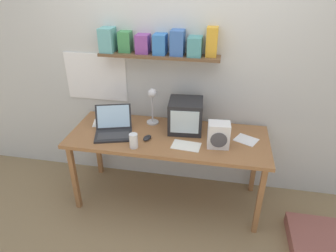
% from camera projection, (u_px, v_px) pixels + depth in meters
% --- Properties ---
extents(ground_plane, '(12.00, 12.00, 0.00)m').
position_uv_depth(ground_plane, '(168.00, 198.00, 3.14)').
color(ground_plane, '#8D7451').
extents(back_wall, '(5.60, 0.24, 2.60)m').
position_uv_depth(back_wall, '(175.00, 65.00, 2.87)').
color(back_wall, silver).
rests_on(back_wall, ground_plane).
extents(corner_desk, '(1.84, 0.71, 0.76)m').
position_uv_depth(corner_desk, '(168.00, 141.00, 2.81)').
color(corner_desk, '#97633A').
rests_on(corner_desk, ground_plane).
extents(crt_monitor, '(0.33, 0.32, 0.30)m').
position_uv_depth(crt_monitor, '(186.00, 116.00, 2.81)').
color(crt_monitor, '#232326').
rests_on(crt_monitor, corner_desk).
extents(laptop, '(0.42, 0.41, 0.23)m').
position_uv_depth(laptop, '(113.00, 127.00, 2.80)').
color(laptop, '#232326').
rests_on(laptop, corner_desk).
extents(desk_lamp, '(0.12, 0.15, 0.38)m').
position_uv_depth(desk_lamp, '(152.00, 102.00, 2.86)').
color(desk_lamp, silver).
rests_on(desk_lamp, corner_desk).
extents(juice_glass, '(0.07, 0.07, 0.13)m').
position_uv_depth(juice_glass, '(134.00, 141.00, 2.58)').
color(juice_glass, white).
rests_on(juice_glass, corner_desk).
extents(space_heater, '(0.20, 0.16, 0.22)m').
position_uv_depth(space_heater, '(219.00, 135.00, 2.57)').
color(space_heater, white).
rests_on(space_heater, corner_desk).
extents(computer_mouse, '(0.09, 0.12, 0.03)m').
position_uv_depth(computer_mouse, '(147.00, 138.00, 2.71)').
color(computer_mouse, '#232326').
rests_on(computer_mouse, corner_desk).
extents(loose_paper_near_laptop, '(0.30, 0.23, 0.00)m').
position_uv_depth(loose_paper_near_laptop, '(107.00, 123.00, 3.00)').
color(loose_paper_near_laptop, white).
rests_on(loose_paper_near_laptop, corner_desk).
extents(printed_handout, '(0.24, 0.23, 0.00)m').
position_uv_depth(printed_handout, '(246.00, 140.00, 2.71)').
color(printed_handout, white).
rests_on(printed_handout, corner_desk).
extents(open_notebook, '(0.26, 0.18, 0.00)m').
position_uv_depth(open_notebook, '(186.00, 146.00, 2.62)').
color(open_notebook, white).
rests_on(open_notebook, corner_desk).
extents(floor_cushion, '(0.47, 0.47, 0.12)m').
position_uv_depth(floor_cushion, '(317.00, 240.00, 2.59)').
color(floor_cushion, '#94544A').
rests_on(floor_cushion, ground_plane).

